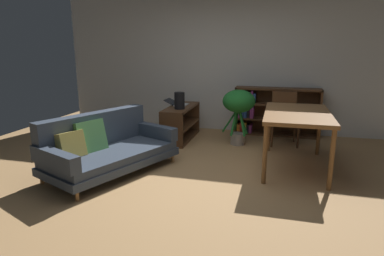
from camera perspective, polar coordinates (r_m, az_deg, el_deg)
ground_plane at (r=4.30m, az=0.41°, el=-8.64°), size 8.16×8.16×0.00m
back_wall_panel at (r=6.63m, az=6.39°, el=11.21°), size 6.80×0.10×2.70m
fabric_couch at (r=4.58m, az=-14.79°, el=-3.19°), size 1.48×1.95×0.78m
media_console at (r=6.00m, az=-1.92°, el=0.86°), size 0.41×1.19×0.61m
open_laptop at (r=6.08m, az=-2.51°, el=4.24°), size 0.41×0.32×0.11m
desk_speaker at (r=5.67m, az=-2.18°, el=4.76°), size 0.18×0.18×0.29m
potted_floor_plant at (r=5.63m, az=8.09°, el=3.93°), size 0.56×0.55×0.95m
dining_table at (r=4.68m, az=17.74°, el=1.74°), size 0.86×1.47×0.79m
dining_chair_near at (r=5.88m, az=15.68°, el=2.34°), size 0.51×0.46×0.90m
bookshelf at (r=6.47m, az=13.36°, el=2.83°), size 1.56×0.32×0.91m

